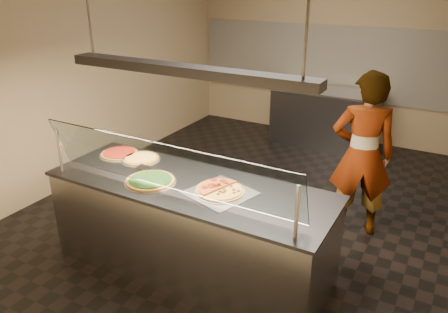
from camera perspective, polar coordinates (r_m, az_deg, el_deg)
The scene contains 18 objects.
ground at distance 5.47m, azimuth 4.31°, elevation -6.65°, with size 5.00×6.00×0.02m, color black.
wall_back at distance 7.71m, azimuth 14.53°, elevation 13.31°, with size 5.00×0.02×3.00m, color #988462.
wall_front at distance 2.65m, azimuth -23.75°, elevation -5.52°, with size 5.00×0.02×3.00m, color #988462.
wall_left at distance 6.35m, azimuth -16.60°, elevation 11.20°, with size 0.02×6.00×3.00m, color #988462.
tile_band at distance 7.71m, azimuth 14.32°, elevation 11.82°, with size 4.90×0.02×1.20m, color silver.
serving_counter at distance 4.17m, azimuth -4.41°, elevation -9.26°, with size 2.66×0.94×0.93m.
sneeze_guard at distance 3.57m, azimuth -7.80°, elevation -1.37°, with size 2.42×0.18×0.54m.
perforated_tray at distance 3.76m, azimuth -0.49°, elevation -4.68°, with size 0.62×0.62×0.01m.
half_pizza_pepperoni at distance 3.80m, azimuth -1.78°, elevation -3.95°, with size 0.32×0.46×0.05m.
half_pizza_sausage at distance 3.71m, azimuth 0.86°, elevation -4.75°, with size 0.32×0.46×0.04m.
pizza_spinach at distance 4.00m, azimuth -9.57°, elevation -3.10°, with size 0.47×0.47×0.03m.
pizza_cheese at distance 4.50m, azimuth -10.78°, elevation -0.23°, with size 0.39×0.39×0.03m.
pizza_tomato at distance 4.68m, azimuth -13.46°, elevation 0.43°, with size 0.41×0.41×0.03m.
pizza_spatula at distance 4.34m, azimuth -10.52°, elevation -0.89°, with size 0.17×0.23×0.02m.
prep_table at distance 7.50m, azimuth 13.04°, elevation 5.04°, with size 1.74×0.74×0.93m.
worker at distance 4.82m, azimuth 17.60°, elevation 0.14°, with size 0.66×0.43×1.81m, color #21202A.
heat_lamp_housing at distance 3.61m, azimuth -5.12°, elevation 11.15°, with size 2.30×0.18×0.08m, color #38383D.
lamp_rod_right at distance 3.09m, azimuth 10.98°, elevation 19.11°, with size 0.02×0.02×1.01m, color #B7B7BC.
Camera 1 is at (1.97, -4.35, 2.67)m, focal length 35.00 mm.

